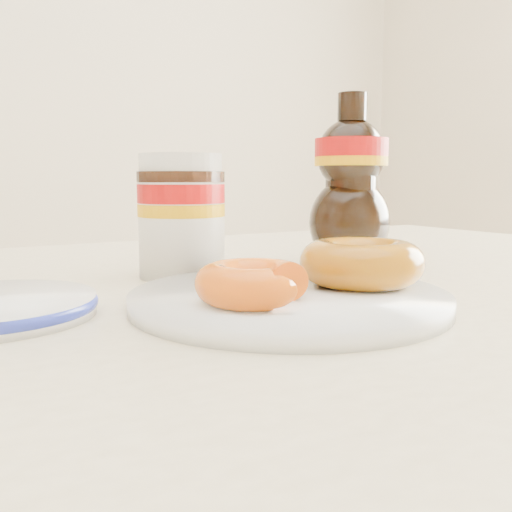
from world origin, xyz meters
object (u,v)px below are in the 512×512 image
plate (289,298)px  nutella_jar (181,211)px  syrup_bottle (351,179)px  donut_bitten (253,283)px  dining_table (227,377)px  donut_whole (361,262)px

plate → nutella_jar: (-0.01, 0.18, 0.06)m
syrup_bottle → donut_bitten: bearing=-143.2°
dining_table → donut_bitten: donut_bitten is taller
dining_table → donut_whole: bearing=-49.8°
dining_table → plate: plate is taller
donut_bitten → syrup_bottle: 0.32m
plate → nutella_jar: 0.19m
donut_bitten → nutella_jar: (0.03, 0.20, 0.04)m
dining_table → nutella_jar: nutella_jar is taller
donut_whole → nutella_jar: 0.20m
syrup_bottle → nutella_jar: bearing=177.7°
donut_whole → dining_table: bearing=130.2°
donut_whole → syrup_bottle: bearing=52.0°
dining_table → donut_whole: size_ratio=13.37×
donut_bitten → syrup_bottle: syrup_bottle is taller
donut_bitten → nutella_jar: 0.20m
plate → donut_whole: bearing=-5.4°
dining_table → nutella_jar: 0.18m
donut_bitten → syrup_bottle: (0.25, 0.19, 0.07)m
dining_table → donut_whole: 0.17m
nutella_jar → syrup_bottle: bearing=-2.3°
plate → nutella_jar: bearing=94.5°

